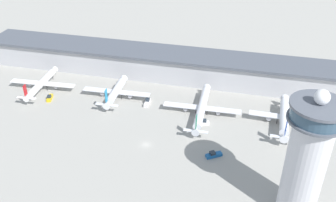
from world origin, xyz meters
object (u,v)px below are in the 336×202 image
(airplane_gate_alpha, at_px, (42,83))
(control_tower, at_px, (307,158))
(airplane_gate_delta, at_px, (284,117))
(airplane_gate_bravo, at_px, (116,92))
(service_truck_catering, at_px, (50,98))
(airplane_gate_charlie, at_px, (202,108))
(service_truck_fuel, at_px, (214,155))
(service_truck_baggage, at_px, (147,102))
(service_truck_water, at_px, (203,122))

(airplane_gate_alpha, bearing_deg, control_tower, -23.48)
(control_tower, bearing_deg, airplane_gate_delta, 93.05)
(airplane_gate_delta, bearing_deg, control_tower, -86.95)
(airplane_gate_bravo, relative_size, service_truck_catering, 5.25)
(airplane_gate_charlie, distance_m, service_truck_catering, 86.00)
(control_tower, xyz_separation_m, airplane_gate_delta, (-3.07, 57.61, -21.07))
(service_truck_fuel, bearing_deg, service_truck_catering, 163.94)
(airplane_gate_bravo, height_order, service_truck_fuel, airplane_gate_bravo)
(airplane_gate_delta, height_order, service_truck_baggage, airplane_gate_delta)
(airplane_gate_charlie, xyz_separation_m, service_truck_water, (2.39, -8.47, -3.23))
(airplane_gate_delta, bearing_deg, airplane_gate_alpha, 178.67)
(service_truck_baggage, distance_m, service_truck_water, 35.29)
(control_tower, bearing_deg, airplane_gate_alpha, 156.52)
(control_tower, height_order, airplane_gate_alpha, control_tower)
(airplane_gate_charlie, bearing_deg, airplane_gate_bravo, 174.28)
(service_truck_baggage, bearing_deg, service_truck_fuel, -40.87)
(airplane_gate_delta, xyz_separation_m, service_truck_water, (-39.41, -9.06, -3.70))
(airplane_gate_charlie, height_order, service_truck_baggage, airplane_gate_charlie)
(airplane_gate_bravo, height_order, service_truck_water, airplane_gate_bravo)
(airplane_gate_bravo, height_order, airplane_gate_charlie, airplane_gate_bravo)
(airplane_gate_bravo, distance_m, service_truck_catering, 37.68)
(control_tower, relative_size, airplane_gate_alpha, 1.33)
(service_truck_catering, xyz_separation_m, service_truck_water, (88.18, -3.57, -0.04))
(airplane_gate_bravo, xyz_separation_m, airplane_gate_charlie, (49.59, -4.97, -0.27))
(airplane_gate_alpha, relative_size, service_truck_water, 6.10)
(service_truck_catering, bearing_deg, control_tower, -21.75)
(service_truck_water, bearing_deg, airplane_gate_delta, 12.95)
(service_truck_water, bearing_deg, service_truck_baggage, 160.33)
(airplane_gate_alpha, bearing_deg, service_truck_water, -7.16)
(service_truck_water, bearing_deg, airplane_gate_alpha, 172.84)
(service_truck_baggage, bearing_deg, airplane_gate_bravo, 175.24)
(control_tower, distance_m, service_truck_fuel, 48.51)
(airplane_gate_alpha, relative_size, airplane_gate_bravo, 1.02)
(service_truck_fuel, distance_m, service_truck_water, 25.73)
(airplane_gate_charlie, relative_size, service_truck_baggage, 5.85)
(control_tower, distance_m, service_truck_water, 69.10)
(service_truck_water, bearing_deg, airplane_gate_bravo, 165.50)
(airplane_gate_delta, distance_m, service_truck_water, 40.61)
(airplane_gate_bravo, relative_size, airplane_gate_charlie, 0.85)
(control_tower, relative_size, airplane_gate_charlie, 1.16)
(airplane_gate_delta, bearing_deg, service_truck_water, -167.05)
(control_tower, xyz_separation_m, airplane_gate_charlie, (-44.87, 57.02, -21.54))
(service_truck_fuel, bearing_deg, airplane_gate_alpha, 161.00)
(service_truck_fuel, bearing_deg, service_truck_water, 109.41)
(airplane_gate_alpha, relative_size, service_truck_catering, 5.33)
(airplane_gate_bravo, bearing_deg, airplane_gate_charlie, -5.72)
(airplane_gate_bravo, bearing_deg, service_truck_water, -14.50)
(airplane_gate_bravo, height_order, service_truck_baggage, airplane_gate_bravo)
(service_truck_water, bearing_deg, control_tower, -48.82)
(service_truck_water, bearing_deg, service_truck_catering, 177.68)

